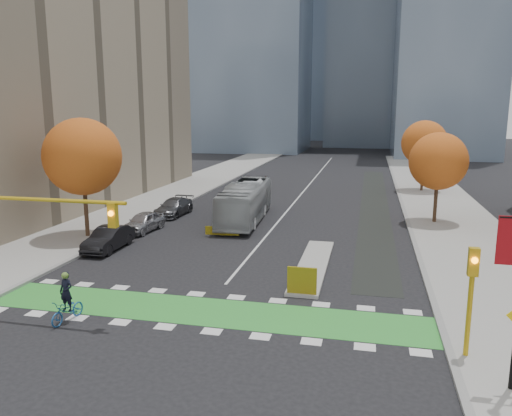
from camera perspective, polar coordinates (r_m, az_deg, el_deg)
The scene contains 22 objects.
ground at distance 21.27m, azimuth -7.39°, elevation -13.13°, with size 300.00×300.00×0.00m, color black.
sidewalk_west at distance 44.10m, azimuth -14.95°, elevation -0.54°, with size 7.00×120.00×0.15m, color gray.
sidewalk_east at distance 39.67m, azimuth 22.15°, elevation -2.27°, with size 7.00×120.00×0.15m, color gray.
curb_west at distance 42.60m, azimuth -10.78°, elevation -0.76°, with size 0.30×120.00×0.16m, color gray.
curb_east at distance 39.24m, azimuth 17.11°, elevation -2.08°, with size 0.30×120.00×0.16m, color gray.
bike_crossing at distance 22.56m, azimuth -6.05°, elevation -11.62°, with size 20.00×3.00×0.01m, color green.
centre_line at distance 59.20m, azimuth 6.05°, elevation 2.62°, with size 0.15×70.00×0.01m, color silver.
bike_lane_paint at distance 48.93m, azimuth 13.38°, elevation 0.58°, with size 2.50×50.00×0.01m, color black.
median_island at distance 28.63m, azimuth 6.54°, elevation -6.48°, with size 1.60×10.00×0.16m, color gray.
hazard_board at distance 23.88m, azimuth 5.27°, elevation -8.26°, with size 1.40×0.12×1.30m, color yellow.
building_west at distance 50.79m, azimuth -25.49°, elevation 14.37°, with size 16.00×44.00×25.00m, color gray.
tower_far at distance 161.58m, azimuth 9.45°, elevation 22.16°, with size 26.00×26.00×80.00m, color #47566B.
tree_west at distance 35.70m, azimuth -19.21°, elevation 5.55°, with size 5.20×5.20×8.22m.
tree_east_near at distance 40.66m, azimuth 20.12°, elevation 5.03°, with size 4.40×4.40×7.08m.
tree_east_far at distance 56.54m, azimuth 18.68°, elevation 7.04°, with size 4.80×4.80×7.65m.
traffic_signal_west at distance 23.49m, azimuth -26.58°, elevation -1.54°, with size 8.53×0.56×5.20m.
traffic_signal_east at distance 18.98m, azimuth 23.41°, elevation -8.17°, with size 0.35×0.43×4.10m.
cyclist at distance 22.57m, azimuth -20.76°, elevation -10.35°, with size 0.89×1.94×2.16m.
bus at distance 39.52m, azimuth -1.23°, elevation 0.70°, with size 2.61×11.15×3.10m, color #9DA2A4.
parked_car_a at distance 37.18m, azimuth -12.76°, elevation -1.56°, with size 1.68×4.18×1.42m, color #9C9CA1.
parked_car_b at distance 32.87m, azimuth -16.50°, elevation -3.38°, with size 1.55×4.44×1.46m, color black.
parked_car_c at distance 42.39m, azimuth -9.39°, elevation 0.10°, with size 1.98×4.86×1.41m, color #4A4B4F.
Camera 1 is at (6.87, -18.15, 8.71)m, focal length 35.00 mm.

